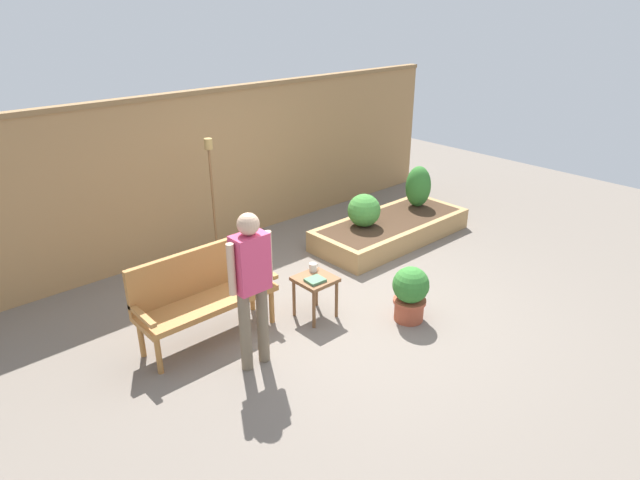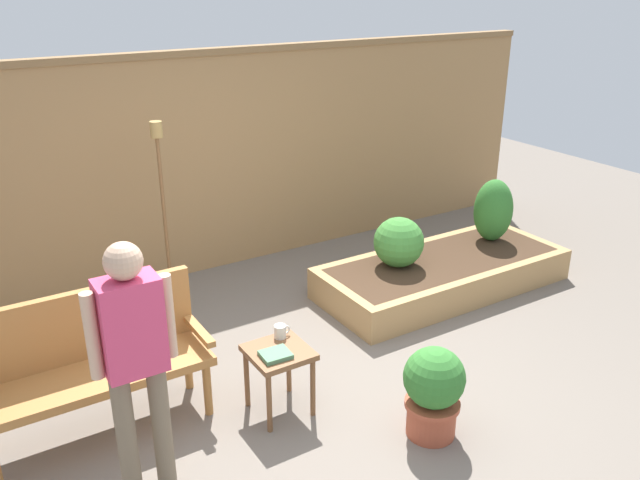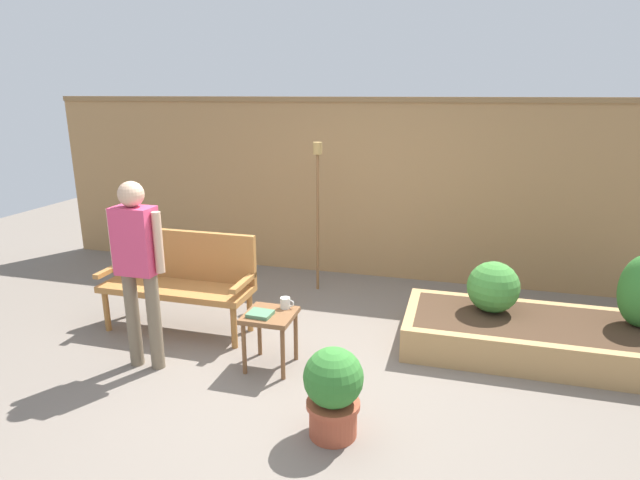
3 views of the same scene
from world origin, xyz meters
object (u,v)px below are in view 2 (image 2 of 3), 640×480
(person_by_bench, at_px, (134,352))
(book_on_table, at_px, (276,355))
(garden_bench, at_px, (90,354))
(side_table, at_px, (279,360))
(potted_boxwood, at_px, (433,389))
(shrub_far_corner, at_px, (493,210))
(tiki_torch, at_px, (161,185))
(shrub_near_bench, at_px, (399,242))
(cup_on_table, at_px, (281,331))

(person_by_bench, bearing_deg, book_on_table, 11.97)
(garden_bench, relative_size, side_table, 3.00)
(potted_boxwood, bearing_deg, shrub_far_corner, 37.28)
(tiki_torch, bearing_deg, garden_bench, -126.82)
(shrub_near_bench, bearing_deg, side_table, -151.38)
(book_on_table, xyz_separation_m, shrub_near_bench, (1.82, 1.03, 0.04))
(cup_on_table, bearing_deg, shrub_far_corner, 16.19)
(side_table, relative_size, cup_on_table, 4.02)
(cup_on_table, xyz_separation_m, shrub_far_corner, (2.86, 0.83, 0.09))
(shrub_far_corner, bearing_deg, book_on_table, -161.11)
(book_on_table, xyz_separation_m, potted_boxwood, (0.77, -0.67, -0.16))
(shrub_far_corner, relative_size, person_by_bench, 0.40)
(person_by_bench, bearing_deg, garden_bench, 96.74)
(book_on_table, bearing_deg, side_table, 52.08)
(tiki_torch, bearing_deg, potted_boxwood, -72.12)
(potted_boxwood, xyz_separation_m, tiki_torch, (-0.82, 2.55, 0.82))
(shrub_far_corner, xyz_separation_m, tiki_torch, (-3.06, 0.85, 0.54))
(garden_bench, relative_size, tiki_torch, 0.85)
(shrub_near_bench, distance_m, shrub_far_corner, 1.19)
(book_on_table, distance_m, person_by_bench, 1.06)
(shrub_near_bench, bearing_deg, cup_on_table, -153.66)
(shrub_near_bench, bearing_deg, person_by_bench, -156.06)
(side_table, xyz_separation_m, shrub_far_corner, (2.95, 0.96, 0.22))
(garden_bench, xyz_separation_m, cup_on_table, (1.18, -0.36, -0.02))
(cup_on_table, xyz_separation_m, potted_boxwood, (0.63, -0.87, -0.19))
(side_table, xyz_separation_m, person_by_bench, (-1.00, -0.26, 0.54))
(tiki_torch, bearing_deg, person_by_bench, -113.30)
(shrub_far_corner, height_order, person_by_bench, person_by_bench)
(potted_boxwood, relative_size, shrub_near_bench, 1.36)
(garden_bench, xyz_separation_m, shrub_far_corner, (4.04, 0.47, 0.07))
(cup_on_table, distance_m, potted_boxwood, 1.09)
(shrub_near_bench, height_order, person_by_bench, person_by_bench)
(potted_boxwood, xyz_separation_m, person_by_bench, (-1.72, 0.47, 0.59))
(garden_bench, distance_m, tiki_torch, 1.76)
(side_table, bearing_deg, potted_boxwood, -45.70)
(tiki_torch, bearing_deg, shrub_near_bench, -24.42)
(garden_bench, relative_size, person_by_bench, 0.92)
(potted_boxwood, bearing_deg, book_on_table, 139.11)
(shrub_near_bench, relative_size, tiki_torch, 0.27)
(side_table, distance_m, tiki_torch, 1.97)
(shrub_near_bench, height_order, shrub_far_corner, shrub_far_corner)
(potted_boxwood, relative_size, shrub_far_corner, 0.99)
(cup_on_table, xyz_separation_m, book_on_table, (-0.15, -0.20, -0.03))
(side_table, relative_size, person_by_bench, 0.31)
(book_on_table, relative_size, shrub_near_bench, 0.41)
(potted_boxwood, distance_m, person_by_bench, 1.88)
(shrub_far_corner, bearing_deg, garden_bench, -173.42)
(cup_on_table, bearing_deg, side_table, -123.88)
(garden_bench, relative_size, cup_on_table, 12.05)
(garden_bench, height_order, side_table, garden_bench)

